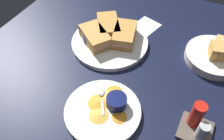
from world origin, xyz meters
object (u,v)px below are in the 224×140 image
sandwich_half_extra (95,37)px  spoon_by_dark_ramekin (107,37)px  sandwich_half_far (108,26)px  bread_basket_rear (215,55)px  plate_sandwich_main (110,42)px  condiment_caddy (197,123)px  sandwich_half_near (124,35)px  ramekin_dark_sauce (92,36)px  plate_chips_companion (103,111)px  spoon_by_gravy_ramekin (102,96)px  ramekin_light_gravy (117,101)px

sandwich_half_extra → spoon_by_dark_ramekin: sandwich_half_extra is taller
sandwich_half_far → bread_basket_rear: 40.36cm
plate_sandwich_main → condiment_caddy: (21.27, 37.74, 2.61)cm
sandwich_half_near → sandwich_half_far: same height
plate_sandwich_main → ramekin_dark_sauce: 7.01cm
sandwich_half_near → condiment_caddy: bearing=53.8°
sandwich_half_far → plate_chips_companion: sandwich_half_far is taller
sandwich_half_far → sandwich_half_extra: bearing=-12.4°
sandwich_half_near → spoon_by_gravy_ramekin: size_ratio=1.59×
sandwich_half_far → condiment_caddy: condiment_caddy is taller
sandwich_half_extra → plate_chips_companion: (25.12, 16.64, -3.20)cm
sandwich_half_extra → ramekin_dark_sauce: (-0.36, -1.34, -0.60)cm
spoon_by_dark_ramekin → ramekin_dark_sauce: bearing=-51.9°
sandwich_half_far → spoon_by_dark_ramekin: (3.73, 1.47, -2.04)cm
sandwich_half_near → condiment_caddy: size_ratio=1.54×
plate_sandwich_main → spoon_by_gravy_ramekin: size_ratio=3.16×
ramekin_dark_sauce → plate_chips_companion: ramekin_dark_sauce is taller
spoon_by_dark_ramekin → plate_chips_companion: bearing=25.0°
ramekin_light_gravy → spoon_by_gravy_ramekin: bearing=-97.5°
spoon_by_dark_ramekin → plate_chips_companion: (28.99, 13.50, -1.16)cm
plate_chips_companion → spoon_by_gravy_ramekin: bearing=-148.2°
spoon_by_dark_ramekin → sandwich_half_extra: bearing=-39.0°
spoon_by_dark_ramekin → condiment_caddy: 45.09cm
plate_sandwich_main → bread_basket_rear: bearing=103.9°
bread_basket_rear → condiment_caddy: bearing=1.2°
ramekin_dark_sauce → ramekin_light_gravy: (22.07, 20.81, 0.02)cm
spoon_by_dark_ramekin → ramekin_light_gravy: 30.39cm
spoon_by_dark_ramekin → ramekin_light_gravy: ramekin_light_gravy is taller
plate_sandwich_main → ramekin_light_gravy: ramekin_light_gravy is taller
plate_chips_companion → sandwich_half_near: bearing=-166.7°
plate_sandwich_main → sandwich_half_far: bearing=-147.4°
sandwich_half_far → bread_basket_rear: size_ratio=0.74×
plate_sandwich_main → sandwich_half_far: (-4.63, -2.96, 3.20)cm
sandwich_half_extra → ramekin_light_gravy: bearing=41.9°
ramekin_light_gravy → sandwich_half_near: bearing=-159.7°
sandwich_half_far → ramekin_light_gravy: bearing=31.3°
plate_chips_companion → ramekin_light_gravy: size_ratio=3.73×
ramekin_dark_sauce → sandwich_half_near: bearing=117.7°
bread_basket_rear → sandwich_half_near: bearing=-79.2°
spoon_by_dark_ramekin → condiment_caddy: size_ratio=0.91×
sandwich_half_far → ramekin_dark_sauce: 7.86cm
bread_basket_rear → condiment_caddy: 30.45cm
spoon_by_gravy_ramekin → plate_chips_companion: bearing=31.8°
sandwich_half_near → spoon_by_gravy_ramekin: sandwich_half_near is taller
condiment_caddy → spoon_by_gravy_ramekin: bearing=-84.6°
sandwich_half_far → bread_basket_rear: (-4.52, 40.07, -1.75)cm
sandwich_half_near → ramekin_dark_sauce: size_ratio=2.01×
sandwich_half_extra → spoon_by_gravy_ramekin: (21.00, 14.08, -2.04)cm
plate_chips_companion → condiment_caddy: (-6.82, 25.74, 2.61)cm
sandwich_half_far → spoon_by_gravy_ramekin: bearing=23.5°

